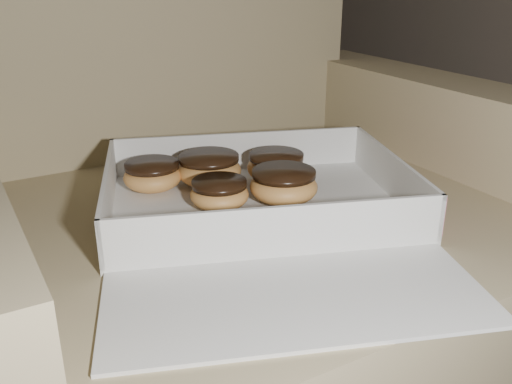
{
  "coord_description": "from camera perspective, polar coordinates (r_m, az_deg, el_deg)",
  "views": [
    {
      "loc": [
        0.55,
        0.07,
        0.81
      ],
      "look_at": [
        0.95,
        0.76,
        0.48
      ],
      "focal_mm": 40.0,
      "sensor_mm": 36.0,
      "label": 1
    }
  ],
  "objects": [
    {
      "name": "donut_d",
      "position": [
        0.87,
        2.78,
        0.71
      ],
      "size": [
        0.1,
        0.1,
        0.05
      ],
      "color": "gold",
      "rests_on": "bakery_box"
    },
    {
      "name": "donut_c",
      "position": [
        0.95,
        2.03,
        2.6
      ],
      "size": [
        0.1,
        0.1,
        0.05
      ],
      "color": "gold",
      "rests_on": "bakery_box"
    },
    {
      "name": "crumb_a",
      "position": [
        0.89,
        12.99,
        -1.11
      ],
      "size": [
        0.01,
        0.01,
        0.0
      ],
      "primitive_type": "ellipsoid",
      "color": "black",
      "rests_on": "bakery_box"
    },
    {
      "name": "donut_b",
      "position": [
        0.85,
        -3.68,
        -0.12
      ],
      "size": [
        0.09,
        0.09,
        0.04
      ],
      "color": "gold",
      "rests_on": "bakery_box"
    },
    {
      "name": "bakery_box",
      "position": [
        0.83,
        0.83,
        -2.05
      ],
      "size": [
        0.59,
        0.63,
        0.07
      ],
      "rotation": [
        0.0,
        0.0,
        -0.34
      ],
      "color": "silver",
      "rests_on": "armchair"
    },
    {
      "name": "donut_a",
      "position": [
        0.93,
        -10.31,
        1.67
      ],
      "size": [
        0.09,
        0.09,
        0.05
      ],
      "color": "gold",
      "rests_on": "bakery_box"
    },
    {
      "name": "crumb_b",
      "position": [
        0.83,
        13.65,
        -2.82
      ],
      "size": [
        0.01,
        0.01,
        0.0
      ],
      "primitive_type": "ellipsoid",
      "color": "black",
      "rests_on": "bakery_box"
    },
    {
      "name": "donut_e",
      "position": [
        0.94,
        -4.7,
        2.32
      ],
      "size": [
        0.11,
        0.11,
        0.05
      ],
      "color": "gold",
      "rests_on": "bakery_box"
    },
    {
      "name": "crumb_c",
      "position": [
        0.8,
        12.48,
        -3.98
      ],
      "size": [
        0.01,
        0.01,
        0.0
      ],
      "primitive_type": "ellipsoid",
      "color": "black",
      "rests_on": "bakery_box"
    },
    {
      "name": "armchair",
      "position": [
        1.0,
        -2.31,
        -7.04
      ],
      "size": [
        0.97,
        0.82,
        1.02
      ],
      "color": "tan",
      "rests_on": "floor"
    }
  ]
}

